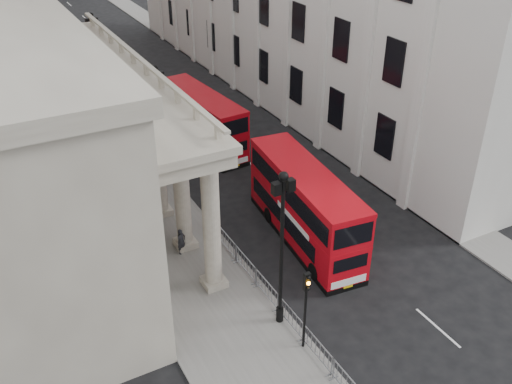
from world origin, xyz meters
The scene contains 15 objects.
ground centered at (0.00, 0.00, 0.00)m, with size 260.00×260.00×0.00m, color black.
sidewalk_west centered at (-3.00, 30.00, 0.06)m, with size 6.00×140.00×0.12m, color slate.
sidewalk_east centered at (13.50, 30.00, 0.06)m, with size 3.00×140.00×0.12m, color slate.
kerb centered at (-0.05, 30.00, 0.07)m, with size 0.20×140.00×0.14m, color slate.
portico_building centered at (-10.50, 18.00, 6.00)m, with size 9.00×28.00×12.00m, color gray.
lamp_post_south centered at (-0.60, 4.00, 4.91)m, with size 1.05×0.44×8.32m.
lamp_post_mid centered at (-0.60, 20.00, 4.91)m, with size 1.05×0.44×8.32m.
lamp_post_north centered at (-0.60, 36.00, 4.91)m, with size 1.05×0.44×8.32m.
traffic_light centered at (-0.50, 1.98, 3.11)m, with size 0.28×0.33×4.30m.
crowd_barriers centered at (-0.35, 2.23, 0.67)m, with size 0.50×18.75×1.10m.
bus_near centered at (4.26, 9.50, 2.38)m, with size 3.60×10.75×4.55m.
bus_far centered at (4.23, 24.15, 2.24)m, with size 3.23×10.09×4.28m.
pedestrian_a centered at (-2.75, 11.44, 0.91)m, with size 0.58×0.38×1.58m, color black.
pedestrian_b centered at (-5.35, 19.47, 1.01)m, with size 0.86×0.67×1.77m, color black.
pedestrian_c centered at (-3.28, 16.95, 1.08)m, with size 0.94×0.61×1.92m, color black.
Camera 1 is at (-11.55, -13.89, 19.83)m, focal length 40.00 mm.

